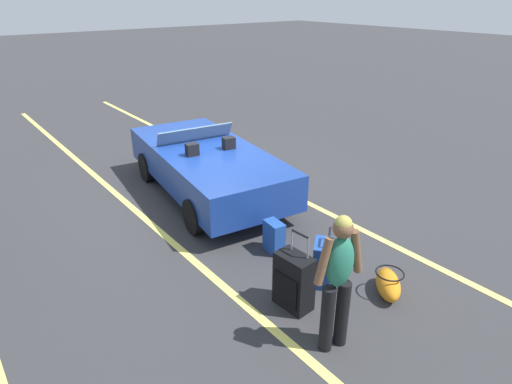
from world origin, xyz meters
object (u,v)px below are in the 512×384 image
Objects in this scene: convertible_car at (203,163)px; duffel_bag at (388,284)px; suitcase_medium_bright at (322,263)px; traveler_person at (338,277)px; suitcase_small_carryon at (274,237)px; suitcase_large_black at (294,281)px.

duffel_bag is (-4.31, -0.14, -0.43)m from convertible_car.
suitcase_medium_bright is 1.33m from traveler_person.
convertible_car is at bearing 1.88° from duffel_bag.
suitcase_small_carryon is at bearing -10.12° from traveler_person.
traveler_person is (-4.50, 1.11, 0.34)m from convertible_car.
suitcase_medium_bright is (-3.59, 0.36, -0.28)m from convertible_car.
suitcase_small_carryon is 0.30× the size of traveler_person.
suitcase_medium_bright reaches higher than suitcase_small_carryon.
convertible_car is 8.68× the size of suitcase_small_carryon.
convertible_car is 4.34m from duffel_bag.
suitcase_large_black is (-3.72, 1.00, -0.22)m from convertible_car.
convertible_car reaches higher than duffel_bag.
traveler_person is at bearing 77.79° from suitcase_large_black.
convertible_car is at bearing -45.70° from suitcase_medium_bright.
suitcase_large_black is at bearing 60.95° from suitcase_medium_bright.
convertible_car reaches higher than suitcase_large_black.
suitcase_large_black is 1.31m from suitcase_small_carryon.
duffel_bag is at bearing -70.14° from traveler_person.
suitcase_medium_bright is 1.01m from suitcase_small_carryon.
traveler_person is at bearing 174.05° from convertible_car.
suitcase_medium_bright is at bearing -177.73° from convertible_car.
suitcase_small_carryon is (1.00, -0.00, -0.06)m from suitcase_medium_bright.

